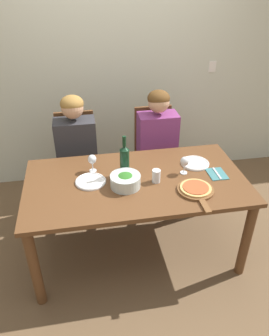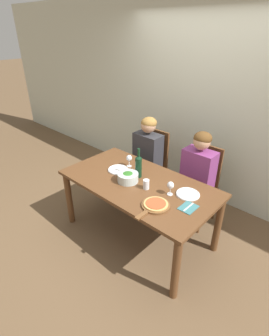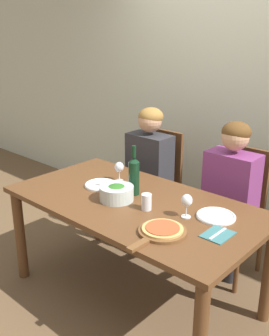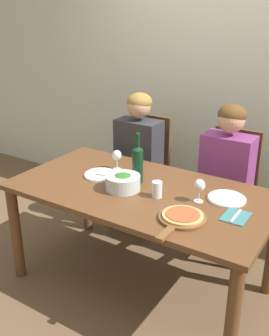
{
  "view_description": "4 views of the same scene",
  "coord_description": "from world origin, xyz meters",
  "px_view_note": "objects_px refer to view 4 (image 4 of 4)",
  "views": [
    {
      "loc": [
        -0.39,
        -2.11,
        2.22
      ],
      "look_at": [
        -0.0,
        0.05,
        0.85
      ],
      "focal_mm": 35.0,
      "sensor_mm": 36.0,
      "label": 1
    },
    {
      "loc": [
        1.63,
        -1.85,
        2.28
      ],
      "look_at": [
        -0.12,
        0.06,
        0.87
      ],
      "focal_mm": 28.0,
      "sensor_mm": 36.0,
      "label": 2
    },
    {
      "loc": [
        1.62,
        -1.79,
        1.85
      ],
      "look_at": [
        -0.12,
        0.14,
        0.93
      ],
      "focal_mm": 42.0,
      "sensor_mm": 36.0,
      "label": 3
    },
    {
      "loc": [
        1.24,
        -2.02,
        1.87
      ],
      "look_at": [
        -0.07,
        0.04,
        0.88
      ],
      "focal_mm": 42.0,
      "sensor_mm": 36.0,
      "label": 4
    }
  ],
  "objects_px": {
    "chair_right": "(229,189)",
    "person_woman": "(138,150)",
    "wine_glass_left": "(117,156)",
    "fork_on_napkin": "(236,216)",
    "person_man": "(226,169)",
    "chair_left": "(144,169)",
    "dinner_plate_right": "(227,198)",
    "wine_glass_right": "(199,186)",
    "water_tumbler": "(157,189)",
    "broccoli_bowl": "(123,182)",
    "dinner_plate_left": "(101,175)",
    "wine_bottle": "(138,163)",
    "pizza_on_board": "(182,217)"
  },
  "relations": [
    {
      "from": "person_woman",
      "to": "broccoli_bowl",
      "type": "xyz_separation_m",
      "value": [
        0.36,
        -0.75,
        0.07
      ]
    },
    {
      "from": "dinner_plate_right",
      "to": "chair_left",
      "type": "bearing_deg",
      "value": 146.83
    },
    {
      "from": "chair_right",
      "to": "wine_glass_right",
      "type": "xyz_separation_m",
      "value": [
        0.06,
        -0.77,
        0.33
      ]
    },
    {
      "from": "person_man",
      "to": "dinner_plate_left",
      "type": "distance_m",
      "value": 0.95
    },
    {
      "from": "chair_left",
      "to": "dinner_plate_right",
      "type": "height_order",
      "value": "chair_left"
    },
    {
      "from": "person_woman",
      "to": "person_man",
      "type": "xyz_separation_m",
      "value": [
        0.79,
        0.0,
        0.0
      ]
    },
    {
      "from": "wine_bottle",
      "to": "wine_glass_left",
      "type": "distance_m",
      "value": 0.28
    },
    {
      "from": "broccoli_bowl",
      "to": "water_tumbler",
      "type": "xyz_separation_m",
      "value": [
        0.25,
        0.02,
        0.0
      ]
    },
    {
      "from": "person_man",
      "to": "wine_glass_right",
      "type": "relative_size",
      "value": 8.19
    },
    {
      "from": "person_woman",
      "to": "dinner_plate_right",
      "type": "height_order",
      "value": "person_woman"
    },
    {
      "from": "chair_left",
      "to": "pizza_on_board",
      "type": "xyz_separation_m",
      "value": [
        0.87,
        -1.03,
        0.25
      ]
    },
    {
      "from": "person_woman",
      "to": "dinner_plate_right",
      "type": "distance_m",
      "value": 1.12
    },
    {
      "from": "chair_left",
      "to": "person_woman",
      "type": "relative_size",
      "value": 0.81
    },
    {
      "from": "dinner_plate_left",
      "to": "wine_bottle",
      "type": "bearing_deg",
      "value": 10.58
    },
    {
      "from": "person_man",
      "to": "wine_glass_left",
      "type": "bearing_deg",
      "value": -143.87
    },
    {
      "from": "wine_glass_right",
      "to": "fork_on_napkin",
      "type": "xyz_separation_m",
      "value": [
        0.26,
        -0.06,
        -0.1
      ]
    },
    {
      "from": "broccoli_bowl",
      "to": "wine_glass_left",
      "type": "bearing_deg",
      "value": 131.21
    },
    {
      "from": "dinner_plate_left",
      "to": "wine_glass_left",
      "type": "relative_size",
      "value": 1.59
    },
    {
      "from": "wine_glass_left",
      "to": "fork_on_napkin",
      "type": "xyz_separation_m",
      "value": [
        0.99,
        -0.23,
        -0.1
      ]
    },
    {
      "from": "person_man",
      "to": "fork_on_napkin",
      "type": "relative_size",
      "value": 6.87
    },
    {
      "from": "wine_bottle",
      "to": "broccoli_bowl",
      "type": "xyz_separation_m",
      "value": [
        -0.02,
        -0.15,
        -0.09
      ]
    },
    {
      "from": "chair_right",
      "to": "chair_left",
      "type": "bearing_deg",
      "value": 180.0
    },
    {
      "from": "chair_left",
      "to": "fork_on_napkin",
      "type": "xyz_separation_m",
      "value": [
        1.11,
        -0.83,
        0.23
      ]
    },
    {
      "from": "broccoli_bowl",
      "to": "wine_glass_right",
      "type": "distance_m",
      "value": 0.51
    },
    {
      "from": "chair_left",
      "to": "broccoli_bowl",
      "type": "height_order",
      "value": "chair_left"
    },
    {
      "from": "chair_left",
      "to": "wine_bottle",
      "type": "bearing_deg",
      "value": -62.38
    },
    {
      "from": "person_woman",
      "to": "pizza_on_board",
      "type": "height_order",
      "value": "person_woman"
    },
    {
      "from": "dinner_plate_left",
      "to": "water_tumbler",
      "type": "bearing_deg",
      "value": -8.98
    },
    {
      "from": "chair_right",
      "to": "broccoli_bowl",
      "type": "relative_size",
      "value": 4.32
    },
    {
      "from": "chair_left",
      "to": "fork_on_napkin",
      "type": "bearing_deg",
      "value": -36.74
    },
    {
      "from": "wine_glass_right",
      "to": "pizza_on_board",
      "type": "bearing_deg",
      "value": -86.86
    },
    {
      "from": "wine_glass_left",
      "to": "dinner_plate_right",
      "type": "bearing_deg",
      "value": -2.81
    },
    {
      "from": "wine_glass_left",
      "to": "wine_glass_right",
      "type": "distance_m",
      "value": 0.75
    },
    {
      "from": "broccoli_bowl",
      "to": "wine_bottle",
      "type": "bearing_deg",
      "value": 83.02
    },
    {
      "from": "person_man",
      "to": "wine_glass_right",
      "type": "height_order",
      "value": "person_man"
    },
    {
      "from": "wine_bottle",
      "to": "person_woman",
      "type": "bearing_deg",
      "value": 122.06
    },
    {
      "from": "wine_glass_left",
      "to": "chair_left",
      "type": "bearing_deg",
      "value": 101.64
    },
    {
      "from": "dinner_plate_right",
      "to": "fork_on_napkin",
      "type": "xyz_separation_m",
      "value": [
        0.12,
        -0.18,
        -0.01
      ]
    },
    {
      "from": "person_woman",
      "to": "dinner_plate_left",
      "type": "xyz_separation_m",
      "value": [
        0.09,
        -0.65,
        0.02
      ]
    },
    {
      "from": "dinner_plate_right",
      "to": "water_tumbler",
      "type": "bearing_deg",
      "value": -152.8
    },
    {
      "from": "chair_right",
      "to": "person_woman",
      "type": "relative_size",
      "value": 0.81
    },
    {
      "from": "chair_left",
      "to": "wine_glass_left",
      "type": "relative_size",
      "value": 6.65
    },
    {
      "from": "wine_glass_right",
      "to": "water_tumbler",
      "type": "bearing_deg",
      "value": -162.36
    },
    {
      "from": "broccoli_bowl",
      "to": "dinner_plate_right",
      "type": "bearing_deg",
      "value": 19.18
    },
    {
      "from": "wine_bottle",
      "to": "wine_glass_left",
      "type": "bearing_deg",
      "value": 156.18
    },
    {
      "from": "person_woman",
      "to": "water_tumbler",
      "type": "distance_m",
      "value": 0.95
    },
    {
      "from": "dinner_plate_right",
      "to": "dinner_plate_left",
      "type": "bearing_deg",
      "value": -172.38
    },
    {
      "from": "wine_glass_right",
      "to": "fork_on_napkin",
      "type": "distance_m",
      "value": 0.29
    },
    {
      "from": "chair_right",
      "to": "person_man",
      "type": "relative_size",
      "value": 0.81
    },
    {
      "from": "chair_right",
      "to": "dinner_plate_left",
      "type": "bearing_deg",
      "value": -132.26
    }
  ]
}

